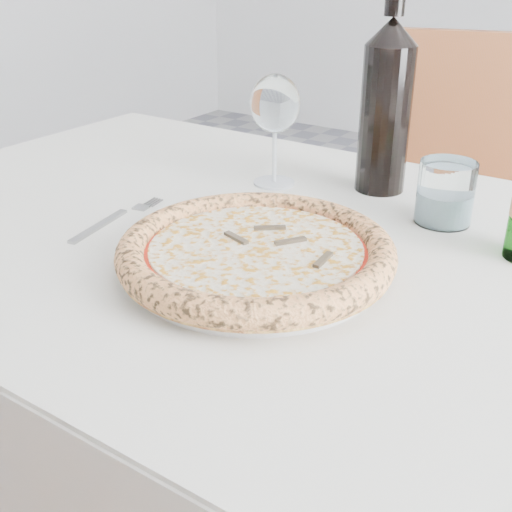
% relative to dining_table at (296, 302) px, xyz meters
% --- Properties ---
extents(dining_table, '(1.41, 0.83, 0.76)m').
position_rel_dining_table_xyz_m(dining_table, '(0.00, 0.00, 0.00)').
color(dining_table, brown).
rests_on(dining_table, floor).
extents(chair_far, '(0.51, 0.51, 0.93)m').
position_rel_dining_table_xyz_m(chair_far, '(-0.04, 0.84, -0.13)').
color(chair_far, brown).
rests_on(chair_far, floor).
extents(plate, '(0.30, 0.30, 0.02)m').
position_rel_dining_table_xyz_m(plate, '(0.00, -0.10, 0.10)').
color(plate, white).
rests_on(plate, dining_table).
extents(pizza, '(0.33, 0.33, 0.03)m').
position_rel_dining_table_xyz_m(pizza, '(-0.00, -0.10, 0.12)').
color(pizza, '#C69143').
rests_on(pizza, plate).
extents(fork, '(0.03, 0.18, 0.00)m').
position_rel_dining_table_xyz_m(fork, '(-0.26, -0.08, 0.09)').
color(fork, gray).
rests_on(fork, dining_table).
extents(wine_glass, '(0.08, 0.08, 0.18)m').
position_rel_dining_table_xyz_m(wine_glass, '(-0.15, 0.18, 0.22)').
color(wine_glass, silver).
rests_on(wine_glass, dining_table).
extents(tumbler, '(0.08, 0.08, 0.09)m').
position_rel_dining_table_xyz_m(tumbler, '(0.13, 0.17, 0.13)').
color(tumbler, white).
rests_on(tumbler, dining_table).
extents(wine_bottle, '(0.08, 0.08, 0.32)m').
position_rel_dining_table_xyz_m(wine_bottle, '(0.00, 0.25, 0.23)').
color(wine_bottle, black).
rests_on(wine_bottle, dining_table).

